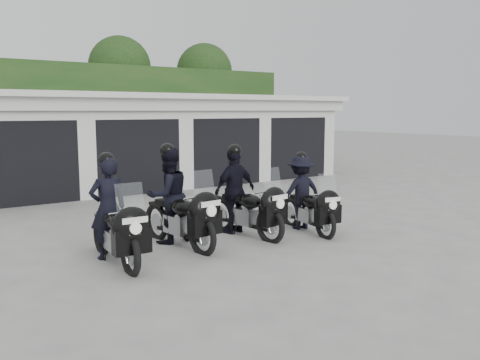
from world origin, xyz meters
TOP-DOWN VIEW (x-y plane):
  - ground at (0.00, 0.00)m, footprint 80.00×80.00m
  - garage_block at (-0.00, 8.06)m, footprint 16.40×6.80m
  - background_vegetation at (0.37, 12.92)m, footprint 20.00×3.90m
  - police_bike_a at (-3.19, -0.61)m, footprint 0.69×2.11m
  - police_bike_b at (-1.86, -0.17)m, footprint 0.93×2.21m
  - police_bike_c at (-0.42, -0.24)m, footprint 1.07×2.13m
  - police_bike_d at (0.86, -0.71)m, footprint 1.07×1.91m

SIDE VIEW (x-z plane):
  - ground at x=0.00m, z-range 0.00..0.00m
  - police_bike_d at x=0.86m, z-range -0.12..1.54m
  - police_bike_a at x=-3.19m, z-range -0.19..1.65m
  - police_bike_c at x=-0.42m, z-range -0.14..1.71m
  - police_bike_b at x=-1.86m, z-range -0.15..1.77m
  - garage_block at x=0.00m, z-range -0.06..2.90m
  - background_vegetation at x=0.37m, z-range -0.13..5.67m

